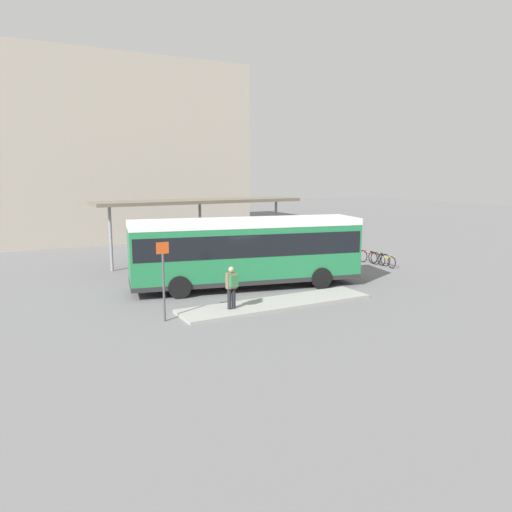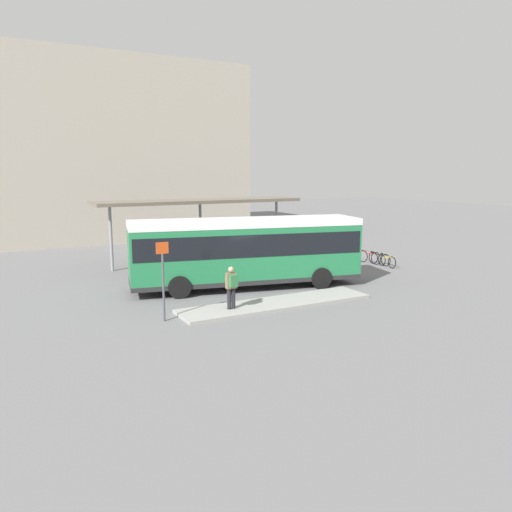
% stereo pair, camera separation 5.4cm
% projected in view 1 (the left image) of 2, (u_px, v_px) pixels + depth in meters
% --- Properties ---
extents(ground_plane, '(120.00, 120.00, 0.00)m').
position_uv_depth(ground_plane, '(246.00, 287.00, 22.65)').
color(ground_plane, slate).
extents(curb_island, '(7.96, 1.80, 0.12)m').
position_uv_depth(curb_island, '(277.00, 303.00, 19.64)').
color(curb_island, '#9E9E99').
rests_on(curb_island, ground_plane).
extents(city_bus, '(10.54, 4.54, 3.11)m').
position_uv_depth(city_bus, '(246.00, 248.00, 22.35)').
color(city_bus, '#237A47').
rests_on(city_bus, ground_plane).
extents(pedestrian_waiting, '(0.39, 0.40, 1.60)m').
position_uv_depth(pedestrian_waiting, '(232.00, 285.00, 18.46)').
color(pedestrian_waiting, '#232328').
rests_on(pedestrian_waiting, curb_island).
extents(bicycle_yellow, '(0.48, 1.56, 0.67)m').
position_uv_depth(bicycle_yellow, '(387.00, 261.00, 27.44)').
color(bicycle_yellow, black).
rests_on(bicycle_yellow, ground_plane).
extents(bicycle_black, '(0.48, 1.63, 0.70)m').
position_uv_depth(bicycle_black, '(379.00, 259.00, 28.04)').
color(bicycle_black, black).
rests_on(bicycle_black, ground_plane).
extents(bicycle_red, '(0.48, 1.66, 0.72)m').
position_uv_depth(bicycle_red, '(369.00, 257.00, 28.54)').
color(bicycle_red, black).
rests_on(bicycle_red, ground_plane).
extents(station_shelter, '(11.85, 2.57, 3.63)m').
position_uv_depth(station_shelter, '(200.00, 203.00, 28.16)').
color(station_shelter, '#706656').
rests_on(station_shelter, ground_plane).
extents(potted_planter_near_shelter, '(0.70, 0.70, 1.12)m').
position_uv_depth(potted_planter_near_shelter, '(185.00, 261.00, 26.07)').
color(potted_planter_near_shelter, slate).
rests_on(potted_planter_near_shelter, ground_plane).
extents(platform_sign, '(0.44, 0.08, 2.80)m').
position_uv_depth(platform_sign, '(163.00, 278.00, 17.27)').
color(platform_sign, '#4C4C51').
rests_on(platform_sign, ground_plane).
extents(station_building, '(22.90, 14.93, 13.39)m').
position_uv_depth(station_building, '(84.00, 153.00, 40.88)').
color(station_building, '#B2A899').
rests_on(station_building, ground_plane).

